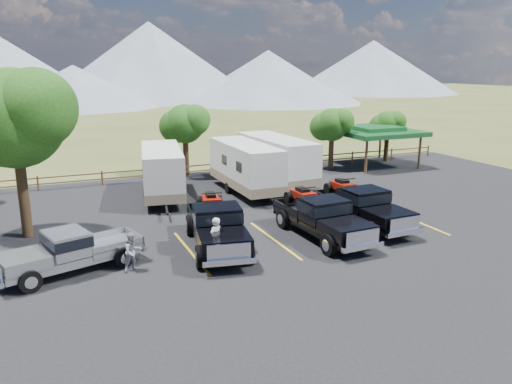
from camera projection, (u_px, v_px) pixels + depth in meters
name	position (u px, v px, depth m)	size (l,w,h in m)	color
ground	(360.00, 265.00, 20.36)	(320.00, 320.00, 0.00)	#434F21
asphalt_lot	(322.00, 241.00, 23.03)	(44.00, 34.00, 0.04)	black
stall_lines	(312.00, 234.00, 23.91)	(12.12, 5.50, 0.01)	yellow
tree_big_nw	(13.00, 119.00, 22.23)	(5.54, 5.18, 7.84)	black
tree_ne_a	(332.00, 125.00, 38.08)	(3.11, 2.92, 4.76)	black
tree_ne_b	(387.00, 125.00, 41.35)	(2.77, 2.59, 4.27)	black
tree_north	(184.00, 124.00, 35.58)	(3.46, 3.24, 5.25)	black
rail_fence	(240.00, 165.00, 37.45)	(36.12, 0.12, 1.00)	brown
pavilion	(375.00, 131.00, 39.78)	(6.20, 6.20, 3.22)	brown
mountain_range	(54.00, 65.00, 109.89)	(209.00, 71.00, 20.00)	slate
rig_left	(216.00, 224.00, 21.98)	(3.22, 6.80, 2.18)	black
rig_center	(321.00, 216.00, 23.31)	(2.44, 6.44, 2.13)	black
rig_right	(361.00, 205.00, 25.08)	(2.42, 6.48, 2.15)	black
trailer_left	(162.00, 172.00, 30.10)	(3.51, 8.82, 3.05)	silver
trailer_center	(246.00, 167.00, 31.35)	(2.42, 8.99, 3.14)	silver
trailer_right	(276.00, 161.00, 33.22)	(2.72, 9.32, 3.24)	silver
pickup_silver	(71.00, 251.00, 19.37)	(5.88, 3.35, 1.68)	gray
person_a	(215.00, 240.00, 20.41)	(0.68, 0.45, 1.88)	#B8B8B8
person_b	(133.00, 252.00, 19.47)	(0.76, 0.60, 1.57)	gray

